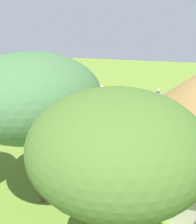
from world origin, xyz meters
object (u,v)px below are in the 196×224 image
object	(u,v)px
guest_beside_umbrella	(65,139)
standing_watcher	(158,99)
shade_umbrella	(68,85)
patio_chair_west_end	(52,121)
patio_chair_near_hut	(95,125)
patio_chair_near_lawn	(63,140)
acacia_tree_left_background	(32,96)
patio_dining_table	(70,125)
zebra_nearest_camera	(127,100)
striped_lounge_chair	(148,125)
acacia_tree_right_background	(117,146)
zebra_by_umbrella	(82,94)

from	to	relation	value
guest_beside_umbrella	standing_watcher	world-z (taller)	guest_beside_umbrella
shade_umbrella	patio_chair_west_end	xyz separation A→B (m)	(1.15, -0.56, -2.21)
patio_chair_near_hut	patio_chair_west_end	bearing A→B (deg)	64.68
patio_chair_near_lawn	acacia_tree_left_background	size ratio (longest dim) A/B	0.18
patio_dining_table	zebra_nearest_camera	size ratio (longest dim) A/B	0.84
acacia_tree_left_background	standing_watcher	bearing A→B (deg)	-115.50
shade_umbrella	acacia_tree_left_background	distance (m)	4.61
striped_lounge_chair	acacia_tree_right_background	world-z (taller)	acacia_tree_right_background
standing_watcher	patio_chair_west_end	bearing A→B (deg)	69.77
patio_chair_near_hut	patio_chair_near_lawn	xyz separation A→B (m)	(1.10, 1.81, 0.00)
guest_beside_umbrella	zebra_by_umbrella	world-z (taller)	guest_beside_umbrella
shade_umbrella	zebra_by_umbrella	bearing A→B (deg)	-84.45
patio_chair_west_end	zebra_nearest_camera	world-z (taller)	zebra_nearest_camera
patio_chair_west_end	acacia_tree_left_background	bearing A→B (deg)	43.50
patio_chair_west_end	standing_watcher	distance (m)	6.35
patio_dining_table	striped_lounge_chair	world-z (taller)	patio_dining_table
guest_beside_umbrella	shade_umbrella	bearing A→B (deg)	67.63
patio_chair_near_lawn	acacia_tree_right_background	size ratio (longest dim) A/B	0.18
patio_chair_near_hut	standing_watcher	size ratio (longest dim) A/B	0.55
acacia_tree_left_background	acacia_tree_right_background	xyz separation A→B (m)	(-2.73, 2.64, 0.24)
shade_umbrella	patio_chair_near_lawn	xyz separation A→B (m)	(-0.06, 1.28, -2.21)
striped_lounge_chair	zebra_by_umbrella	xyz separation A→B (m)	(4.22, -2.35, 0.70)
shade_umbrella	guest_beside_umbrella	world-z (taller)	shade_umbrella
patio_chair_near_lawn	zebra_by_umbrella	xyz separation A→B (m)	(0.45, -5.20, 0.43)
patio_chair_near_hut	patio_chair_near_lawn	bearing A→B (deg)	124.16
patio_dining_table	guest_beside_umbrella	xyz separation A→B (m)	(-0.42, 1.97, 0.33)
standing_watcher	zebra_by_umbrella	distance (m)	4.72
patio_chair_near_hut	guest_beside_umbrella	xyz separation A→B (m)	(0.74, 2.50, 0.47)
patio_chair_near_lawn	zebra_nearest_camera	bearing A→B (deg)	58.26
patio_dining_table	patio_chair_west_end	world-z (taller)	patio_chair_west_end
patio_chair_near_lawn	guest_beside_umbrella	size ratio (longest dim) A/B	0.55
shade_umbrella	acacia_tree_left_background	bearing A→B (deg)	95.46
patio_chair_west_end	acacia_tree_right_background	size ratio (longest dim) A/B	0.18
patio_dining_table	zebra_by_umbrella	distance (m)	3.95
shade_umbrella	striped_lounge_chair	size ratio (longest dim) A/B	4.48
patio_chair_near_lawn	zebra_by_umbrella	distance (m)	5.23
shade_umbrella	patio_dining_table	bearing A→B (deg)	-153.43
patio_dining_table	patio_chair_near_lawn	world-z (taller)	patio_chair_near_lawn
striped_lounge_chair	standing_watcher	bearing A→B (deg)	-68.94
acacia_tree_right_background	patio_dining_table	bearing A→B (deg)	-66.00
patio_chair_west_end	guest_beside_umbrella	xyz separation A→B (m)	(-1.57, 2.53, 0.47)
patio_dining_table	standing_watcher	xyz separation A→B (m)	(-4.33, -3.73, 0.32)
patio_chair_near_lawn	zebra_by_umbrella	world-z (taller)	zebra_by_umbrella
standing_watcher	acacia_tree_right_background	xyz separation A→B (m)	(1.18, 10.83, 3.05)
guest_beside_umbrella	acacia_tree_left_background	xyz separation A→B (m)	(-0.00, 2.49, 2.81)
shade_umbrella	striped_lounge_chair	world-z (taller)	shade_umbrella
patio_chair_west_end	guest_beside_umbrella	world-z (taller)	guest_beside_umbrella
striped_lounge_chair	acacia_tree_right_background	xyz separation A→B (m)	(0.68, 8.67, 3.78)
patio_chair_near_hut	striped_lounge_chair	bearing A→B (deg)	-93.32
patio_chair_near_lawn	acacia_tree_right_background	bearing A→B (deg)	-64.88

